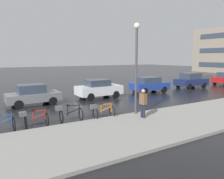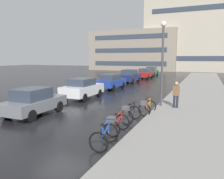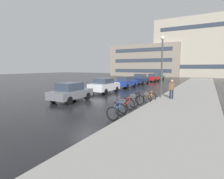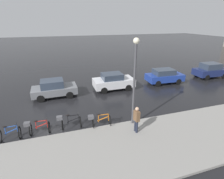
% 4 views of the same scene
% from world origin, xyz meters
% --- Properties ---
extents(ground_plane, '(140.00, 140.00, 0.00)m').
position_xyz_m(ground_plane, '(0.00, 0.00, 0.00)').
color(ground_plane, black).
extents(sidewalk_kerb, '(4.80, 60.00, 0.14)m').
position_xyz_m(sidewalk_kerb, '(6.00, 10.00, 0.07)').
color(sidewalk_kerb, gray).
rests_on(sidewalk_kerb, ground).
extents(bicycle_nearest, '(0.79, 1.09, 0.96)m').
position_xyz_m(bicycle_nearest, '(3.18, -1.86, 0.41)').
color(bicycle_nearest, black).
rests_on(bicycle_nearest, ground).
extents(bicycle_second, '(0.78, 1.38, 0.95)m').
position_xyz_m(bicycle_second, '(3.06, -0.42, 0.49)').
color(bicycle_second, black).
rests_on(bicycle_second, ground).
extents(bicycle_third, '(0.79, 1.46, 1.00)m').
position_xyz_m(bicycle_third, '(3.04, 1.43, 0.51)').
color(bicycle_third, black).
rests_on(bicycle_third, ground).
extents(bicycle_farthest, '(0.80, 1.43, 0.95)m').
position_xyz_m(bicycle_farthest, '(3.45, 3.27, 0.49)').
color(bicycle_farthest, black).
rests_on(bicycle_farthest, ground).
extents(car_grey, '(1.93, 3.86, 1.57)m').
position_xyz_m(car_grey, '(-2.45, 0.65, 0.78)').
color(car_grey, slate).
rests_on(car_grey, ground).
extents(car_white, '(1.96, 3.93, 1.63)m').
position_xyz_m(car_white, '(-2.58, 6.21, 0.82)').
color(car_white, silver).
rests_on(car_white, ground).
extents(car_blue, '(2.02, 3.97, 1.56)m').
position_xyz_m(car_blue, '(-2.62, 12.02, 0.80)').
color(car_blue, navy).
rests_on(car_blue, ground).
extents(car_navy, '(1.97, 3.98, 1.74)m').
position_xyz_m(car_navy, '(-2.74, 18.45, 0.86)').
color(car_navy, navy).
rests_on(car_navy, ground).
extents(car_red, '(1.90, 3.89, 1.60)m').
position_xyz_m(car_red, '(-2.39, 24.85, 0.80)').
color(car_red, '#AD1919').
rests_on(car_red, ground).
extents(car_green, '(1.87, 3.91, 1.61)m').
position_xyz_m(car_green, '(-2.71, 30.73, 0.81)').
color(car_green, '#1E6038').
rests_on(car_green, ground).
extents(pedestrian, '(0.42, 0.27, 1.78)m').
position_xyz_m(pedestrian, '(4.81, 5.20, 1.01)').
color(pedestrian, '#1E2333').
rests_on(pedestrian, ground).
extents(streetlamp, '(0.36, 0.36, 5.51)m').
position_xyz_m(streetlamp, '(3.86, 5.40, 3.43)').
color(streetlamp, '#424247').
rests_on(streetlamp, ground).
extents(building_facade_main, '(22.41, 10.98, 17.13)m').
position_xyz_m(building_facade_main, '(3.07, 49.96, 8.56)').
color(building_facade_main, '#B2A893').
rests_on(building_facade_main, ground).
extents(building_facade_side, '(22.74, 7.53, 10.16)m').
position_xyz_m(building_facade_side, '(-11.45, 46.97, 5.08)').
color(building_facade_side, gray).
rests_on(building_facade_side, ground).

